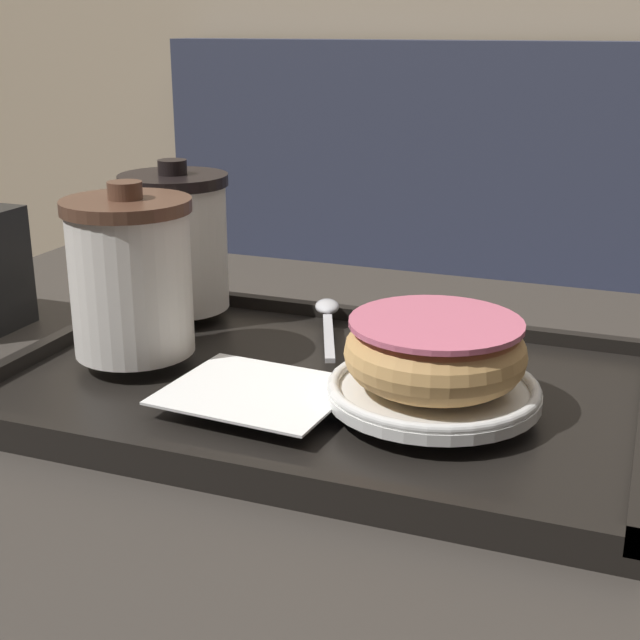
% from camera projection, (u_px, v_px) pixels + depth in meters
% --- Properties ---
extents(booth_bench, '(1.50, 0.44, 1.00)m').
position_uv_depth(booth_bench, '(524.00, 441.00, 1.60)').
color(booth_bench, '#33384C').
rests_on(booth_bench, ground_plane).
extents(cafe_table, '(0.90, 0.73, 0.75)m').
position_uv_depth(cafe_table, '(286.00, 567.00, 0.78)').
color(cafe_table, '#38332D').
rests_on(cafe_table, ground_plane).
extents(serving_tray, '(0.49, 0.33, 0.02)m').
position_uv_depth(serving_tray, '(320.00, 389.00, 0.69)').
color(serving_tray, black).
rests_on(serving_tray, cafe_table).
extents(napkin_paper, '(0.13, 0.12, 0.00)m').
position_uv_depth(napkin_paper, '(256.00, 391.00, 0.64)').
color(napkin_paper, white).
rests_on(napkin_paper, serving_tray).
extents(coffee_cup_front, '(0.10, 0.10, 0.14)m').
position_uv_depth(coffee_cup_front, '(131.00, 276.00, 0.70)').
color(coffee_cup_front, white).
rests_on(coffee_cup_front, serving_tray).
extents(coffee_cup_rear, '(0.10, 0.10, 0.14)m').
position_uv_depth(coffee_cup_rear, '(176.00, 241.00, 0.82)').
color(coffee_cup_rear, white).
rests_on(coffee_cup_rear, serving_tray).
extents(plate_with_chocolate_donut, '(0.15, 0.15, 0.01)m').
position_uv_depth(plate_with_chocolate_donut, '(433.00, 390.00, 0.63)').
color(plate_with_chocolate_donut, white).
rests_on(plate_with_chocolate_donut, serving_tray).
extents(donut_chocolate_glazed, '(0.13, 0.13, 0.04)m').
position_uv_depth(donut_chocolate_glazed, '(435.00, 351.00, 0.62)').
color(donut_chocolate_glazed, tan).
rests_on(donut_chocolate_glazed, plate_with_chocolate_donut).
extents(spoon, '(0.07, 0.14, 0.01)m').
position_uv_depth(spoon, '(328.00, 315.00, 0.80)').
color(spoon, silver).
rests_on(spoon, serving_tray).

